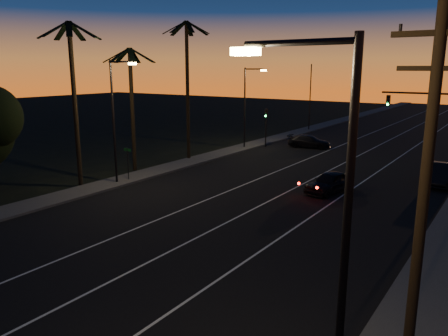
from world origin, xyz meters
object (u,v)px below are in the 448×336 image
Objects in this scene: lead_car at (330,182)px; right_car at (442,174)px; utility_pole at (424,195)px; cross_car at (309,141)px; signal_mast at (436,112)px.

right_car is at bearing 47.82° from lead_car.
lead_car is at bearing 117.38° from utility_pole.
lead_car is 17.69m from cross_car.
right_car is at bearing 96.33° from utility_pole.
signal_mast is 13.39m from cross_car.
cross_car is at bearing 117.72° from utility_pole.
utility_pole is 2.06× the size of cross_car.
signal_mast is 14.49m from lead_car.
utility_pole is at bearing -62.28° from cross_car.
right_car reaches higher than lead_car.
utility_pole is 36.83m from cross_car.
right_car is (1.86, -6.57, -3.99)m from signal_mast.
utility_pole is 1.41× the size of signal_mast.
utility_pole is 30.33m from signal_mast.
lead_car reaches higher than cross_car.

